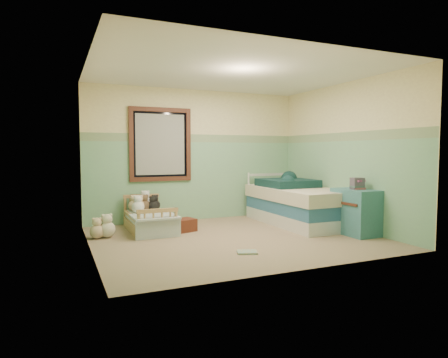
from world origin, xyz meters
name	(u,v)px	position (x,y,z in m)	size (l,w,h in m)	color
floor	(235,238)	(0.00, 0.00, -0.01)	(4.20, 3.60, 0.02)	#796A54
ceiling	(235,72)	(0.00, 0.00, 2.51)	(4.20, 3.60, 0.02)	silver
wall_back	(196,155)	(0.00, 1.80, 1.25)	(4.20, 0.04, 2.50)	beige
wall_front	(305,158)	(0.00, -1.80, 1.25)	(4.20, 0.04, 2.50)	beige
wall_left	(89,157)	(-2.10, 0.00, 1.25)	(0.04, 3.60, 2.50)	beige
wall_right	(345,156)	(2.10, 0.00, 1.25)	(0.04, 3.60, 2.50)	beige
wainscot_mint	(196,181)	(0.00, 1.79, 0.75)	(4.20, 0.01, 1.50)	#78AA89
border_strip	(196,138)	(0.00, 1.79, 1.57)	(4.20, 0.01, 0.15)	#3A6D41
window_frame	(161,144)	(-0.70, 1.76, 1.45)	(1.16, 0.06, 1.36)	#441F15
window_blinds	(160,144)	(-0.70, 1.77, 1.45)	(0.92, 0.01, 1.12)	#AFAFA8
toddler_bed_frame	(149,226)	(-1.09, 1.05, 0.08)	(0.64, 1.27, 0.16)	#9E6A48
toddler_mattress	(149,217)	(-1.09, 1.05, 0.22)	(0.58, 1.22, 0.12)	white
patchwork_quilt	(154,216)	(-1.09, 0.65, 0.30)	(0.69, 0.64, 0.03)	#5C85BA
plush_bed_brown	(134,205)	(-1.24, 1.55, 0.38)	(0.19, 0.19, 0.19)	brown
plush_bed_white	(145,203)	(-1.04, 1.55, 0.40)	(0.23, 0.23, 0.23)	white
plush_bed_tan	(139,206)	(-1.19, 1.33, 0.38)	(0.20, 0.20, 0.20)	beige
plush_bed_dark	(153,206)	(-0.96, 1.33, 0.37)	(0.18, 0.18, 0.18)	black
plush_floor_cream	(107,230)	(-1.80, 0.78, 0.12)	(0.25, 0.25, 0.25)	beige
plush_floor_tan	(97,232)	(-1.95, 0.76, 0.11)	(0.22, 0.22, 0.22)	beige
twin_bed_frame	(298,218)	(1.55, 0.58, 0.11)	(1.05, 2.11, 0.22)	white
twin_boxspring	(298,206)	(1.55, 0.58, 0.33)	(1.05, 2.11, 0.22)	navy
twin_mattress	(298,194)	(1.55, 0.58, 0.55)	(1.10, 2.15, 0.22)	beige
teal_blanket	(287,183)	(1.50, 0.88, 0.73)	(0.90, 0.95, 0.14)	black
dresser	(356,212)	(1.86, -0.55, 0.36)	(0.45, 0.72, 0.72)	teal
book_stack	(357,184)	(1.86, -0.57, 0.82)	(0.18, 0.14, 0.18)	brown
red_pillow	(184,225)	(-0.57, 0.77, 0.10)	(0.33, 0.29, 0.21)	#9A4024
floor_book	(247,252)	(-0.24, -0.90, 0.01)	(0.26, 0.20, 0.02)	orange
extra_plush_0	(144,206)	(-1.10, 1.36, 0.38)	(0.20, 0.20, 0.20)	brown
extra_plush_1	(143,206)	(-1.11, 1.43, 0.37)	(0.17, 0.17, 0.17)	beige
extra_plush_2	(142,205)	(-1.10, 1.57, 0.36)	(0.16, 0.16, 0.16)	brown
extra_plush_3	(134,206)	(-1.26, 1.45, 0.38)	(0.19, 0.19, 0.19)	beige
extra_plush_4	(155,205)	(-0.90, 1.41, 0.38)	(0.19, 0.19, 0.19)	black
extra_plush_5	(138,207)	(-1.25, 1.19, 0.39)	(0.21, 0.21, 0.21)	white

